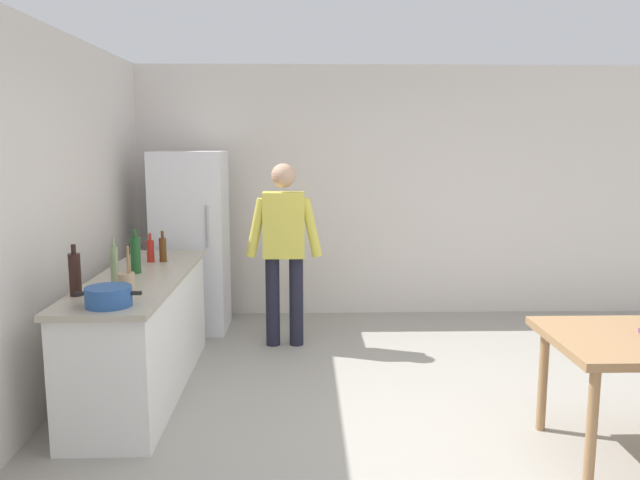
{
  "coord_description": "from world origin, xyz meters",
  "views": [
    {
      "loc": [
        -0.76,
        -3.8,
        1.89
      ],
      "look_at": [
        -0.63,
        1.34,
        1.08
      ],
      "focal_mm": 34.94,
      "sensor_mm": 36.0,
      "label": 1
    }
  ],
  "objects_px": {
    "bottle_beer_brown": "(163,249)",
    "person": "(284,242)",
    "bottle_sauce_red": "(150,251)",
    "refrigerator": "(191,242)",
    "utensil_jar": "(126,282)",
    "cooking_pot": "(109,296)",
    "bottle_wine_dark": "(75,274)",
    "bottle_vinegar_tall": "(114,265)",
    "bottle_wine_green": "(135,254)"
  },
  "relations": [
    {
      "from": "cooking_pot",
      "to": "bottle_beer_brown",
      "type": "xyz_separation_m",
      "value": [
        0.01,
        1.43,
        0.05
      ]
    },
    {
      "from": "refrigerator",
      "to": "utensil_jar",
      "type": "bearing_deg",
      "value": -90.89
    },
    {
      "from": "refrigerator",
      "to": "cooking_pot",
      "type": "distance_m",
      "value": 2.49
    },
    {
      "from": "refrigerator",
      "to": "utensil_jar",
      "type": "relative_size",
      "value": 5.62
    },
    {
      "from": "cooking_pot",
      "to": "bottle_vinegar_tall",
      "type": "relative_size",
      "value": 1.25
    },
    {
      "from": "bottle_beer_brown",
      "to": "person",
      "type": "bearing_deg",
      "value": 26.86
    },
    {
      "from": "cooking_pot",
      "to": "bottle_vinegar_tall",
      "type": "bearing_deg",
      "value": 103.34
    },
    {
      "from": "bottle_wine_green",
      "to": "bottle_wine_dark",
      "type": "xyz_separation_m",
      "value": [
        -0.2,
        -0.71,
        0.0
      ]
    },
    {
      "from": "refrigerator",
      "to": "bottle_wine_green",
      "type": "distance_m",
      "value": 1.53
    },
    {
      "from": "utensil_jar",
      "to": "bottle_vinegar_tall",
      "type": "bearing_deg",
      "value": 118.51
    },
    {
      "from": "bottle_wine_dark",
      "to": "bottle_beer_brown",
      "type": "distance_m",
      "value": 1.21
    },
    {
      "from": "bottle_wine_green",
      "to": "bottle_wine_dark",
      "type": "height_order",
      "value": "same"
    },
    {
      "from": "cooking_pot",
      "to": "bottle_beer_brown",
      "type": "bearing_deg",
      "value": 89.52
    },
    {
      "from": "cooking_pot",
      "to": "bottle_wine_green",
      "type": "bearing_deg",
      "value": 95.39
    },
    {
      "from": "person",
      "to": "bottle_wine_green",
      "type": "xyz_separation_m",
      "value": [
        -1.1,
        -0.96,
        0.07
      ]
    },
    {
      "from": "utensil_jar",
      "to": "bottle_beer_brown",
      "type": "relative_size",
      "value": 1.23
    },
    {
      "from": "person",
      "to": "bottle_sauce_red",
      "type": "bearing_deg",
      "value": -154.98
    },
    {
      "from": "bottle_wine_green",
      "to": "bottle_vinegar_tall",
      "type": "height_order",
      "value": "bottle_wine_green"
    },
    {
      "from": "refrigerator",
      "to": "utensil_jar",
      "type": "distance_m",
      "value": 2.18
    },
    {
      "from": "bottle_sauce_red",
      "to": "bottle_beer_brown",
      "type": "height_order",
      "value": "bottle_beer_brown"
    },
    {
      "from": "utensil_jar",
      "to": "bottle_sauce_red",
      "type": "relative_size",
      "value": 1.33
    },
    {
      "from": "bottle_sauce_red",
      "to": "utensil_jar",
      "type": "bearing_deg",
      "value": -84.26
    },
    {
      "from": "bottle_wine_green",
      "to": "cooking_pot",
      "type": "bearing_deg",
      "value": -84.61
    },
    {
      "from": "bottle_sauce_red",
      "to": "bottle_wine_dark",
      "type": "height_order",
      "value": "bottle_wine_dark"
    },
    {
      "from": "utensil_jar",
      "to": "bottle_wine_green",
      "type": "xyz_separation_m",
      "value": [
        -0.11,
        0.66,
        0.07
      ]
    },
    {
      "from": "bottle_beer_brown",
      "to": "bottle_vinegar_tall",
      "type": "distance_m",
      "value": 0.82
    },
    {
      "from": "bottle_sauce_red",
      "to": "bottle_vinegar_tall",
      "type": "xyz_separation_m",
      "value": [
        -0.06,
        -0.8,
        0.04
      ]
    },
    {
      "from": "bottle_wine_green",
      "to": "bottle_beer_brown",
      "type": "bearing_deg",
      "value": 77.27
    },
    {
      "from": "refrigerator",
      "to": "bottle_wine_dark",
      "type": "relative_size",
      "value": 5.29
    },
    {
      "from": "bottle_vinegar_tall",
      "to": "cooking_pot",
      "type": "bearing_deg",
      "value": -76.66
    },
    {
      "from": "person",
      "to": "bottle_sauce_red",
      "type": "xyz_separation_m",
      "value": [
        -1.1,
        -0.51,
        0.02
      ]
    },
    {
      "from": "person",
      "to": "bottle_wine_dark",
      "type": "xyz_separation_m",
      "value": [
        -1.3,
        -1.67,
        0.07
      ]
    },
    {
      "from": "bottle_sauce_red",
      "to": "bottle_beer_brown",
      "type": "bearing_deg",
      "value": 4.39
    },
    {
      "from": "cooking_pot",
      "to": "bottle_wine_dark",
      "type": "xyz_separation_m",
      "value": [
        -0.29,
        0.26,
        0.09
      ]
    },
    {
      "from": "bottle_sauce_red",
      "to": "bottle_wine_green",
      "type": "height_order",
      "value": "bottle_wine_green"
    },
    {
      "from": "person",
      "to": "bottle_vinegar_tall",
      "type": "distance_m",
      "value": 1.75
    },
    {
      "from": "person",
      "to": "bottle_wine_green",
      "type": "distance_m",
      "value": 1.46
    },
    {
      "from": "person",
      "to": "bottle_vinegar_tall",
      "type": "relative_size",
      "value": 5.31
    },
    {
      "from": "refrigerator",
      "to": "bottle_sauce_red",
      "type": "xyz_separation_m",
      "value": [
        -0.15,
        -1.06,
        0.1
      ]
    },
    {
      "from": "refrigerator",
      "to": "bottle_vinegar_tall",
      "type": "bearing_deg",
      "value": -96.24
    },
    {
      "from": "bottle_vinegar_tall",
      "to": "bottle_wine_dark",
      "type": "bearing_deg",
      "value": -111.99
    },
    {
      "from": "person",
      "to": "cooking_pot",
      "type": "distance_m",
      "value": 2.18
    },
    {
      "from": "refrigerator",
      "to": "bottle_vinegar_tall",
      "type": "height_order",
      "value": "refrigerator"
    },
    {
      "from": "bottle_sauce_red",
      "to": "cooking_pot",
      "type": "bearing_deg",
      "value": -86.4
    },
    {
      "from": "bottle_sauce_red",
      "to": "bottle_beer_brown",
      "type": "xyz_separation_m",
      "value": [
        0.1,
        0.01,
        0.01
      ]
    },
    {
      "from": "bottle_wine_dark",
      "to": "utensil_jar",
      "type": "bearing_deg",
      "value": 8.4
    },
    {
      "from": "person",
      "to": "utensil_jar",
      "type": "bearing_deg",
      "value": -121.23
    },
    {
      "from": "bottle_vinegar_tall",
      "to": "bottle_wine_green",
      "type": "bearing_deg",
      "value": 80.83
    },
    {
      "from": "bottle_wine_dark",
      "to": "bottle_beer_brown",
      "type": "xyz_separation_m",
      "value": [
        0.3,
        1.17,
        -0.04
      ]
    },
    {
      "from": "cooking_pot",
      "to": "person",
      "type": "bearing_deg",
      "value": 62.5
    }
  ]
}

